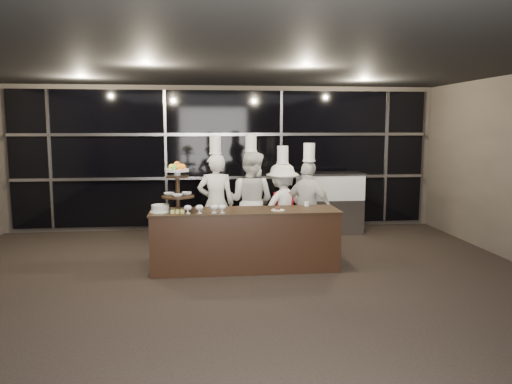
{
  "coord_description": "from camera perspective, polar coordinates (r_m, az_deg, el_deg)",
  "views": [
    {
      "loc": [
        -0.49,
        -5.49,
        2.19
      ],
      "look_at": [
        0.37,
        2.2,
        1.15
      ],
      "focal_mm": 35.0,
      "sensor_mm": 36.0,
      "label": 1
    }
  ],
  "objects": [
    {
      "name": "chef_b",
      "position": [
        8.67,
        -0.58,
        -1.0
      ],
      "size": [
        1.06,
        0.99,
        2.05
      ],
      "color": "white",
      "rests_on": "ground"
    },
    {
      "name": "chef_d",
      "position": [
        8.43,
        6.01,
        -1.76
      ],
      "size": [
        0.94,
        0.93,
        1.9
      ],
      "color": "silver",
      "rests_on": "ground"
    },
    {
      "name": "chef_a",
      "position": [
        8.54,
        -4.6,
        -1.17
      ],
      "size": [
        0.64,
        0.43,
        2.01
      ],
      "color": "white",
      "rests_on": "ground"
    },
    {
      "name": "display_case",
      "position": [
        10.24,
        8.43,
        -0.88
      ],
      "size": [
        1.31,
        0.57,
        1.24
      ],
      "color": "#A5A5AA",
      "rests_on": "ground"
    },
    {
      "name": "room",
      "position": [
        5.55,
        -1.24,
        0.53
      ],
      "size": [
        10.0,
        10.0,
        10.0
      ],
      "color": "black",
      "rests_on": "ground"
    },
    {
      "name": "compotes",
      "position": [
        7.26,
        -5.75,
        -1.79
      ],
      "size": [
        0.61,
        0.11,
        0.12
      ],
      "color": "silver",
      "rests_on": "buffet_counter"
    },
    {
      "name": "layer_cake",
      "position": [
        7.46,
        -10.88,
        -1.86
      ],
      "size": [
        0.3,
        0.3,
        0.11
      ],
      "color": "white",
      "rests_on": "buffet_counter"
    },
    {
      "name": "buffet_counter",
      "position": [
        7.61,
        -1.25,
        -5.43
      ],
      "size": [
        2.84,
        0.74,
        0.92
      ],
      "color": "black",
      "rests_on": "ground"
    },
    {
      "name": "chef_cup",
      "position": [
        7.91,
        5.82,
        -1.36
      ],
      "size": [
        0.08,
        0.08,
        0.07
      ],
      "primitive_type": "cylinder",
      "color": "white",
      "rests_on": "buffet_counter"
    },
    {
      "name": "display_stand",
      "position": [
        7.44,
        -8.96,
        1.0
      ],
      "size": [
        0.48,
        0.48,
        0.74
      ],
      "color": "black",
      "rests_on": "buffet_counter"
    },
    {
      "name": "chef_c",
      "position": [
        8.65,
        3.02,
        -1.72
      ],
      "size": [
        1.14,
        0.93,
        1.84
      ],
      "color": "white",
      "rests_on": "ground"
    },
    {
      "name": "window_wall",
      "position": [
        10.46,
        -3.66,
        3.87
      ],
      "size": [
        8.6,
        0.1,
        2.8
      ],
      "color": "black",
      "rests_on": "ground"
    },
    {
      "name": "small_plate",
      "position": [
        7.48,
        2.5,
        -2.0
      ],
      "size": [
        0.2,
        0.2,
        0.05
      ],
      "color": "white",
      "rests_on": "buffet_counter"
    },
    {
      "name": "pastry_squares",
      "position": [
        7.34,
        -8.95,
        -2.18
      ],
      "size": [
        0.19,
        0.13,
        0.05
      ],
      "color": "#DDD26C",
      "rests_on": "buffet_counter"
    }
  ]
}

